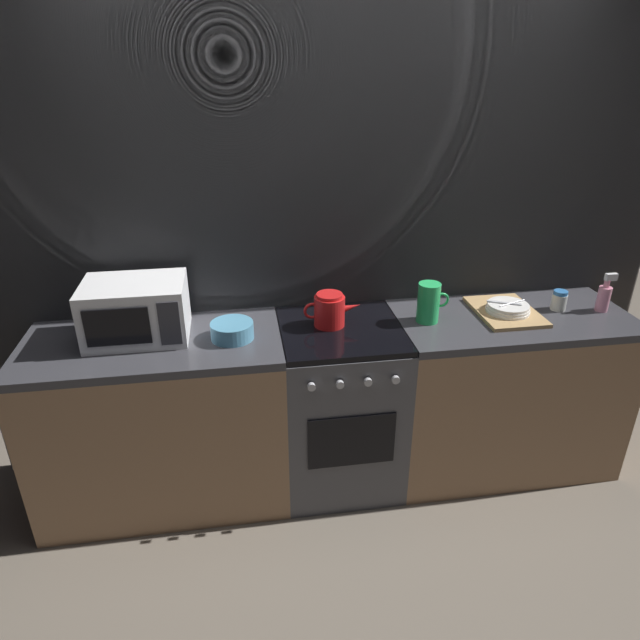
{
  "coord_description": "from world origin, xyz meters",
  "views": [
    {
      "loc": [
        -0.48,
        -2.37,
        2.1
      ],
      "look_at": [
        -0.1,
        0.0,
        0.95
      ],
      "focal_mm": 31.16,
      "sensor_mm": 36.0,
      "label": 1
    }
  ],
  "objects_px": {
    "spray_bottle": "(604,296)",
    "microwave": "(136,310)",
    "kettle": "(330,310)",
    "stove_unit": "(340,405)",
    "mixing_bowl": "(232,331)",
    "spice_jar": "(559,300)",
    "pitcher": "(429,303)",
    "dish_pile": "(506,310)"
  },
  "relations": [
    {
      "from": "stove_unit",
      "to": "kettle",
      "type": "distance_m",
      "value": 0.54
    },
    {
      "from": "mixing_bowl",
      "to": "spray_bottle",
      "type": "relative_size",
      "value": 0.99
    },
    {
      "from": "kettle",
      "to": "mixing_bowl",
      "type": "bearing_deg",
      "value": -171.81
    },
    {
      "from": "stove_unit",
      "to": "spice_jar",
      "type": "relative_size",
      "value": 8.57
    },
    {
      "from": "microwave",
      "to": "dish_pile",
      "type": "distance_m",
      "value": 1.82
    },
    {
      "from": "stove_unit",
      "to": "mixing_bowl",
      "type": "height_order",
      "value": "mixing_bowl"
    },
    {
      "from": "pitcher",
      "to": "spice_jar",
      "type": "distance_m",
      "value": 0.72
    },
    {
      "from": "kettle",
      "to": "dish_pile",
      "type": "xyz_separation_m",
      "value": [
        0.92,
        -0.02,
        -0.06
      ]
    },
    {
      "from": "microwave",
      "to": "mixing_bowl",
      "type": "distance_m",
      "value": 0.45
    },
    {
      "from": "stove_unit",
      "to": "spray_bottle",
      "type": "distance_m",
      "value": 1.47
    },
    {
      "from": "kettle",
      "to": "spray_bottle",
      "type": "height_order",
      "value": "spray_bottle"
    },
    {
      "from": "mixing_bowl",
      "to": "microwave",
      "type": "bearing_deg",
      "value": 168.35
    },
    {
      "from": "stove_unit",
      "to": "microwave",
      "type": "distance_m",
      "value": 1.12
    },
    {
      "from": "spice_jar",
      "to": "spray_bottle",
      "type": "height_order",
      "value": "spray_bottle"
    },
    {
      "from": "stove_unit",
      "to": "pitcher",
      "type": "distance_m",
      "value": 0.7
    },
    {
      "from": "pitcher",
      "to": "spray_bottle",
      "type": "bearing_deg",
      "value": -1.13
    },
    {
      "from": "pitcher",
      "to": "dish_pile",
      "type": "height_order",
      "value": "pitcher"
    },
    {
      "from": "kettle",
      "to": "pitcher",
      "type": "height_order",
      "value": "pitcher"
    },
    {
      "from": "kettle",
      "to": "spice_jar",
      "type": "distance_m",
      "value": 1.21
    },
    {
      "from": "stove_unit",
      "to": "mixing_bowl",
      "type": "distance_m",
      "value": 0.72
    },
    {
      "from": "spice_jar",
      "to": "spray_bottle",
      "type": "distance_m",
      "value": 0.22
    },
    {
      "from": "dish_pile",
      "to": "spice_jar",
      "type": "height_order",
      "value": "spice_jar"
    },
    {
      "from": "microwave",
      "to": "kettle",
      "type": "distance_m",
      "value": 0.91
    },
    {
      "from": "mixing_bowl",
      "to": "spice_jar",
      "type": "distance_m",
      "value": 1.68
    },
    {
      "from": "dish_pile",
      "to": "kettle",
      "type": "bearing_deg",
      "value": 179.02
    },
    {
      "from": "microwave",
      "to": "spray_bottle",
      "type": "height_order",
      "value": "microwave"
    },
    {
      "from": "spray_bottle",
      "to": "stove_unit",
      "type": "bearing_deg",
      "value": 179.68
    },
    {
      "from": "dish_pile",
      "to": "spice_jar",
      "type": "xyz_separation_m",
      "value": [
        0.29,
        0.01,
        0.03
      ]
    },
    {
      "from": "kettle",
      "to": "spray_bottle",
      "type": "bearing_deg",
      "value": -1.97
    },
    {
      "from": "microwave",
      "to": "mixing_bowl",
      "type": "xyz_separation_m",
      "value": [
        0.43,
        -0.09,
        -0.1
      ]
    },
    {
      "from": "mixing_bowl",
      "to": "pitcher",
      "type": "bearing_deg",
      "value": 2.23
    },
    {
      "from": "pitcher",
      "to": "dish_pile",
      "type": "xyz_separation_m",
      "value": [
        0.43,
        0.01,
        -0.08
      ]
    },
    {
      "from": "kettle",
      "to": "pitcher",
      "type": "distance_m",
      "value": 0.49
    },
    {
      "from": "mixing_bowl",
      "to": "dish_pile",
      "type": "relative_size",
      "value": 0.5
    },
    {
      "from": "kettle",
      "to": "dish_pile",
      "type": "relative_size",
      "value": 0.71
    },
    {
      "from": "kettle",
      "to": "dish_pile",
      "type": "distance_m",
      "value": 0.92
    },
    {
      "from": "stove_unit",
      "to": "mixing_bowl",
      "type": "bearing_deg",
      "value": -177.07
    },
    {
      "from": "spray_bottle",
      "to": "microwave",
      "type": "bearing_deg",
      "value": 178.28
    },
    {
      "from": "stove_unit",
      "to": "microwave",
      "type": "bearing_deg",
      "value": 176.26
    },
    {
      "from": "spray_bottle",
      "to": "kettle",
      "type": "bearing_deg",
      "value": 178.03
    },
    {
      "from": "pitcher",
      "to": "spice_jar",
      "type": "relative_size",
      "value": 1.9
    },
    {
      "from": "microwave",
      "to": "dish_pile",
      "type": "relative_size",
      "value": 1.15
    }
  ]
}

